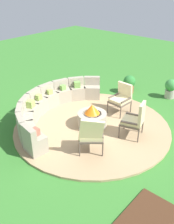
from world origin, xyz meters
name	(u,v)px	position (x,y,z in m)	size (l,w,h in m)	color
ground_plane	(92,127)	(0.00, 0.00, 0.00)	(24.00, 24.00, 0.00)	#387A2D
patio_circle	(92,126)	(0.00, 0.00, 0.03)	(4.69, 4.69, 0.06)	tan
fire_pit	(92,118)	(0.00, 0.00, 0.33)	(0.87, 0.87, 0.70)	#9E937F
curved_stone_bench	(50,106)	(-0.39, 1.42, 0.38)	(4.02, 2.18, 0.78)	#9E937F
lounge_chair_front_left	(91,134)	(-1.01, -0.82, 0.61)	(0.82, 0.86, 1.09)	brown
lounge_chair_front_right	(135,119)	(0.35, -1.26, 0.61)	(0.72, 0.73, 1.08)	brown
lounge_chair_back_left	(121,97)	(1.29, -0.17, 0.59)	(0.65, 0.59, 0.99)	brown
potted_plant_1	(171,88)	(3.50, -0.87, 0.40)	(0.44, 0.44, 0.73)	#A89E8E
potted_plant_4	(129,84)	(2.89, 0.54, 0.38)	(0.46, 0.46, 0.70)	brown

